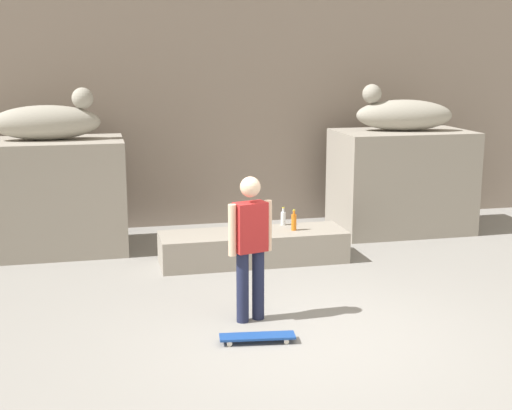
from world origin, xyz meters
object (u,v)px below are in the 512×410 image
at_px(skateboard, 257,337).
at_px(bottle_red, 244,220).
at_px(skater, 250,242).
at_px(bottle_clear, 283,218).
at_px(bottle_orange, 294,222).
at_px(statue_reclining_right, 402,114).
at_px(statue_reclining_left, 48,121).

relative_size(skateboard, bottle_red, 2.98).
height_order(skater, bottle_clear, skater).
bearing_deg(bottle_orange, skateboard, -112.97).
bearing_deg(bottle_red, skater, -100.39).
xyz_separation_m(bottle_red, bottle_clear, (0.61, 0.00, -0.00)).
height_order(statue_reclining_right, skater, statue_reclining_right).
distance_m(statue_reclining_right, bottle_red, 3.40).
relative_size(bottle_red, bottle_clear, 1.01).
height_order(statue_reclining_left, bottle_clear, statue_reclining_left).
bearing_deg(statue_reclining_left, skater, -55.37).
relative_size(skater, bottle_red, 6.09).
distance_m(skater, bottle_red, 2.64).
xyz_separation_m(skateboard, bottle_red, (0.54, 3.21, 0.50)).
bearing_deg(statue_reclining_right, statue_reclining_left, 13.07).
height_order(statue_reclining_left, skateboard, statue_reclining_left).
relative_size(skateboard, bottle_clear, 3.00).
bearing_deg(bottle_clear, statue_reclining_left, 164.00).
bearing_deg(bottle_clear, bottle_orange, -79.34).
bearing_deg(bottle_clear, skateboard, -109.62).
height_order(statue_reclining_left, bottle_orange, statue_reclining_left).
bearing_deg(statue_reclining_right, skater, 59.35).
bearing_deg(skateboard, bottle_clear, -102.39).
bearing_deg(statue_reclining_right, bottle_red, 31.63).
distance_m(statue_reclining_left, skater, 4.37).
xyz_separation_m(bottle_red, bottle_orange, (0.68, -0.35, 0.02)).
distance_m(statue_reclining_left, skateboard, 5.13).
bearing_deg(statue_reclining_left, bottle_clear, -14.41).
height_order(statue_reclining_left, statue_reclining_right, same).
distance_m(bottle_red, bottle_clear, 0.61).
distance_m(skater, bottle_clear, 2.82).
relative_size(statue_reclining_right, bottle_red, 6.14).
xyz_separation_m(statue_reclining_left, skateboard, (2.24, -4.19, -1.94)).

